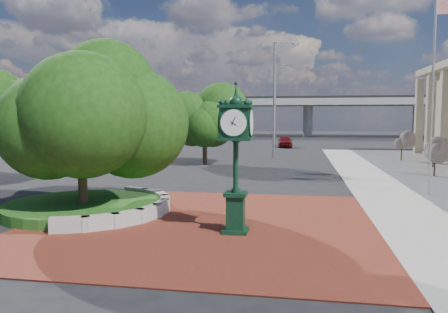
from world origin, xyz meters
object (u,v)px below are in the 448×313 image
(post_clock, at_px, (236,152))
(flagpole_a, at_px, (432,90))
(street_lamp_far, at_px, (277,99))
(street_lamp_near, at_px, (277,91))
(parked_car, at_px, (285,142))

(post_clock, distance_m, flagpole_a, 11.96)
(flagpole_a, xyz_separation_m, street_lamp_far, (-8.98, 33.46, 1.01))
(street_lamp_near, bearing_deg, parked_car, 88.83)
(flagpole_a, relative_size, street_lamp_far, 0.95)
(street_lamp_near, bearing_deg, flagpole_a, -64.26)
(street_lamp_near, bearing_deg, post_clock, -89.97)
(street_lamp_near, xyz_separation_m, street_lamp_far, (-0.82, 16.52, -0.03))
(post_clock, height_order, parked_car, post_clock)
(flagpole_a, bearing_deg, post_clock, -134.05)
(street_lamp_far, bearing_deg, post_clock, -88.86)
(parked_car, height_order, street_lamp_far, street_lamp_far)
(flagpole_a, bearing_deg, street_lamp_far, 105.03)
(flagpole_a, distance_m, street_lamp_far, 34.66)
(post_clock, bearing_deg, street_lamp_far, 91.14)
(street_lamp_near, relative_size, street_lamp_far, 1.01)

